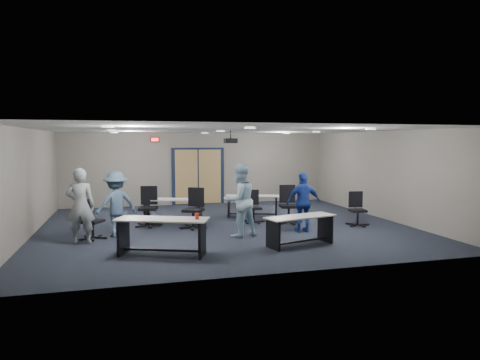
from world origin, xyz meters
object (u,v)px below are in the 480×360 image
object	(u,v)px
person_gray	(81,206)
table_front_right	(300,225)
table_back_right	(252,202)
person_lightblue	(240,200)
person_navy	(303,202)
person_back	(116,204)
table_back_left	(173,207)
chair_back_a	(148,207)
chair_loose_left	(93,220)
chair_back_b	(193,209)
chair_back_d	(289,205)
chair_loose_right	(358,209)
table_front_left	(163,230)
chair_back_c	(254,207)

from	to	relation	value
person_gray	table_front_right	bearing A→B (deg)	169.88
table_back_right	person_lightblue	xyz separation A→B (m)	(-1.11, -2.62, 0.45)
table_back_right	person_navy	xyz separation A→B (m)	(0.64, -2.54, 0.32)
person_lightblue	person_back	world-z (taller)	person_lightblue
table_back_left	chair_back_a	size ratio (longest dim) A/B	1.66
table_front_right	chair_loose_left	bearing A→B (deg)	143.41
chair_back_b	chair_back_d	size ratio (longest dim) A/B	1.00
table_back_right	chair_loose_right	distance (m)	3.29
table_back_right	chair_back_a	distance (m)	3.35
table_front_left	table_back_right	bearing A→B (deg)	73.26
table_front_left	chair_back_c	size ratio (longest dim) A/B	2.12
chair_back_a	table_front_left	bearing A→B (deg)	-76.58
person_gray	chair_back_c	bearing A→B (deg)	-155.98
table_front_left	person_lightblue	world-z (taller)	person_lightblue
chair_loose_left	person_navy	distance (m)	5.33
table_front_right	table_back_right	size ratio (longest dim) A/B	1.00
chair_back_c	person_lightblue	size ratio (longest dim) A/B	0.52
chair_back_c	person_navy	bearing A→B (deg)	-57.34
chair_back_c	chair_back_d	world-z (taller)	chair_back_d
table_back_left	chair_back_d	xyz separation A→B (m)	(3.24, -0.88, 0.07)
table_back_left	chair_back_a	xyz separation A→B (m)	(-0.73, -0.29, 0.07)
person_navy	person_back	size ratio (longest dim) A/B	0.97
chair_back_a	person_lightblue	distance (m)	2.88
person_navy	chair_back_a	bearing A→B (deg)	-22.58
chair_back_c	table_front_right	bearing A→B (deg)	-82.44
person_lightblue	table_back_left	bearing A→B (deg)	-76.24
person_gray	person_back	size ratio (longest dim) A/B	1.09
table_front_left	chair_back_b	size ratio (longest dim) A/B	1.82
table_back_right	person_navy	bearing A→B (deg)	-57.28
table_front_right	chair_loose_left	xyz separation A→B (m)	(-4.63, 1.88, 0.02)
table_front_left	chair_loose_right	distance (m)	5.85
table_front_right	person_gray	world-z (taller)	person_gray
table_front_left	person_back	xyz separation A→B (m)	(-0.97, 2.14, 0.28)
chair_back_a	chair_loose_left	xyz separation A→B (m)	(-1.39, -1.26, -0.08)
table_back_right	chair_back_c	bearing A→B (deg)	-85.62
chair_back_a	chair_back_c	distance (m)	3.03
table_front_left	chair_loose_right	bearing A→B (deg)	39.09
table_back_right	chair_loose_right	size ratio (longest dim) A/B	1.84
table_front_left	chair_back_c	world-z (taller)	chair_back_c
table_front_right	person_navy	world-z (taller)	person_navy
chair_loose_left	person_gray	bearing A→B (deg)	-178.39
table_back_right	chair_back_d	world-z (taller)	chair_back_d
table_back_left	person_back	bearing A→B (deg)	-121.83
table_front_left	person_lightblue	xyz separation A→B (m)	(2.02, 1.31, 0.38)
person_back	table_back_left	bearing A→B (deg)	-160.95
person_gray	person_lightblue	xyz separation A→B (m)	(3.77, -0.23, 0.03)
chair_back_d	person_back	xyz separation A→B (m)	(-4.82, -0.46, 0.26)
table_front_right	table_back_left	size ratio (longest dim) A/B	0.95
table_front_left	table_front_right	world-z (taller)	table_front_left
table_back_left	chair_loose_left	distance (m)	2.63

